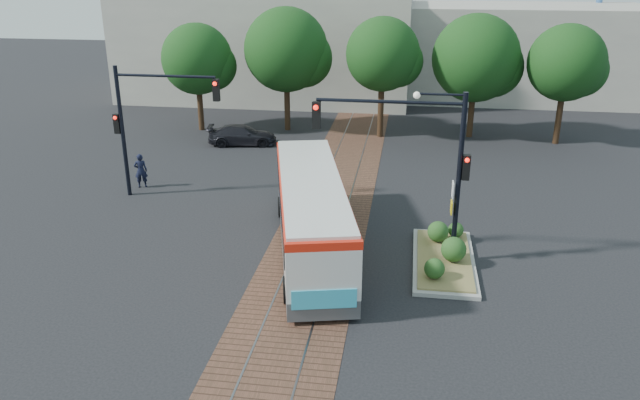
{
  "coord_description": "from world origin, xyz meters",
  "views": [
    {
      "loc": [
        3.33,
        -21.72,
        10.31
      ],
      "look_at": [
        0.03,
        0.53,
        1.6
      ],
      "focal_mm": 35.0,
      "sensor_mm": 36.0,
      "label": 1
    }
  ],
  "objects": [
    {
      "name": "ground",
      "position": [
        0.0,
        0.0,
        0.0
      ],
      "size": [
        120.0,
        120.0,
        0.0
      ],
      "primitive_type": "plane",
      "color": "black",
      "rests_on": "ground"
    },
    {
      "name": "trackbed",
      "position": [
        0.0,
        4.0,
        0.01
      ],
      "size": [
        3.6,
        40.0,
        0.02
      ],
      "color": "brown",
      "rests_on": "ground"
    },
    {
      "name": "tree_row",
      "position": [
        1.21,
        16.42,
        4.85
      ],
      "size": [
        26.4,
        5.6,
        7.67
      ],
      "color": "#382314",
      "rests_on": "ground"
    },
    {
      "name": "warehouses",
      "position": [
        -0.53,
        28.75,
        3.81
      ],
      "size": [
        40.0,
        13.0,
        8.0
      ],
      "color": "#ADA899",
      "rests_on": "ground"
    },
    {
      "name": "city_bus",
      "position": [
        -0.14,
        -0.55,
        1.59
      ],
      "size": [
        4.65,
        10.87,
        2.85
      ],
      "rotation": [
        0.0,
        0.0,
        0.23
      ],
      "color": "#434345",
      "rests_on": "ground"
    },
    {
      "name": "traffic_island",
      "position": [
        4.82,
        -0.9,
        0.33
      ],
      "size": [
        2.2,
        5.2,
        1.13
      ],
      "color": "gray",
      "rests_on": "ground"
    },
    {
      "name": "signal_pole_main",
      "position": [
        3.86,
        -0.81,
        4.16
      ],
      "size": [
        5.49,
        0.46,
        6.0
      ],
      "color": "black",
      "rests_on": "ground"
    },
    {
      "name": "signal_pole_left",
      "position": [
        -8.37,
        4.0,
        3.86
      ],
      "size": [
        4.99,
        0.34,
        6.0
      ],
      "color": "black",
      "rests_on": "ground"
    },
    {
      "name": "officer",
      "position": [
        -9.34,
        5.08,
        0.83
      ],
      "size": [
        0.71,
        0.58,
        1.67
      ],
      "primitive_type": "imported",
      "rotation": [
        0.0,
        0.0,
        3.49
      ],
      "color": "black",
      "rests_on": "ground"
    },
    {
      "name": "parked_car",
      "position": [
        -6.48,
        13.01,
        0.58
      ],
      "size": [
        4.23,
        2.3,
        1.16
      ],
      "primitive_type": "imported",
      "rotation": [
        0.0,
        0.0,
        1.75
      ],
      "color": "black",
      "rests_on": "ground"
    }
  ]
}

